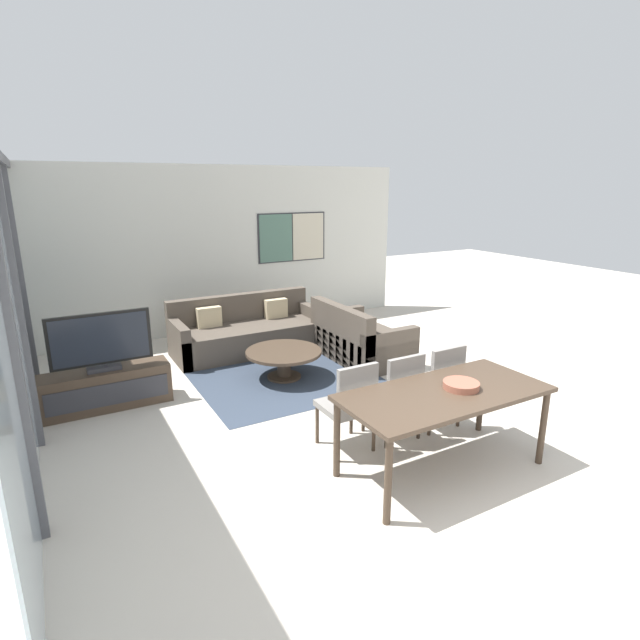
{
  "coord_description": "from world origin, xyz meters",
  "views": [
    {
      "loc": [
        -2.7,
        -2.19,
        2.5
      ],
      "look_at": [
        0.06,
        2.74,
        0.95
      ],
      "focal_mm": 28.0,
      "sensor_mm": 36.0,
      "label": 1
    }
  ],
  "objects_px": {
    "dining_chair_centre": "(397,391)",
    "dining_chair_left": "(350,402)",
    "sofa_side": "(357,341)",
    "sofa_main": "(247,333)",
    "coffee_table": "(284,357)",
    "television": "(101,342)",
    "dining_table": "(445,399)",
    "tv_console": "(107,389)",
    "dining_chair_right": "(439,381)",
    "fruit_bowl": "(461,385)"
  },
  "relations": [
    {
      "from": "dining_table",
      "to": "television",
      "type": "bearing_deg",
      "value": 130.61
    },
    {
      "from": "coffee_table",
      "to": "dining_chair_right",
      "type": "relative_size",
      "value": 1.1
    },
    {
      "from": "sofa_main",
      "to": "sofa_side",
      "type": "distance_m",
      "value": 1.73
    },
    {
      "from": "sofa_main",
      "to": "dining_chair_right",
      "type": "xyz_separation_m",
      "value": [
        0.83,
        -3.36,
        0.24
      ]
    },
    {
      "from": "sofa_side",
      "to": "television",
      "type": "bearing_deg",
      "value": 89.58
    },
    {
      "from": "dining_chair_left",
      "to": "fruit_bowl",
      "type": "xyz_separation_m",
      "value": [
        0.7,
        -0.7,
        0.28
      ]
    },
    {
      "from": "coffee_table",
      "to": "dining_chair_centre",
      "type": "xyz_separation_m",
      "value": [
        0.29,
        -2.02,
        0.22
      ]
    },
    {
      "from": "dining_chair_centre",
      "to": "fruit_bowl",
      "type": "xyz_separation_m",
      "value": [
        0.16,
        -0.68,
        0.28
      ]
    },
    {
      "from": "sofa_side",
      "to": "dining_chair_right",
      "type": "height_order",
      "value": "dining_chair_right"
    },
    {
      "from": "sofa_side",
      "to": "dining_chair_left",
      "type": "relative_size",
      "value": 1.65
    },
    {
      "from": "coffee_table",
      "to": "dining_chair_left",
      "type": "height_order",
      "value": "dining_chair_left"
    },
    {
      "from": "television",
      "to": "dining_chair_centre",
      "type": "distance_m",
      "value": 3.3
    },
    {
      "from": "sofa_main",
      "to": "coffee_table",
      "type": "distance_m",
      "value": 1.33
    },
    {
      "from": "coffee_table",
      "to": "dining_chair_left",
      "type": "distance_m",
      "value": 2.03
    },
    {
      "from": "tv_console",
      "to": "dining_table",
      "type": "relative_size",
      "value": 0.75
    },
    {
      "from": "sofa_side",
      "to": "fruit_bowl",
      "type": "xyz_separation_m",
      "value": [
        -0.8,
        -2.85,
        0.52
      ]
    },
    {
      "from": "coffee_table",
      "to": "dining_chair_centre",
      "type": "relative_size",
      "value": 1.1
    },
    {
      "from": "coffee_table",
      "to": "dining_chair_left",
      "type": "relative_size",
      "value": 1.1
    },
    {
      "from": "tv_console",
      "to": "sofa_main",
      "type": "relative_size",
      "value": 0.61
    },
    {
      "from": "tv_console",
      "to": "dining_table",
      "type": "bearing_deg",
      "value": -49.38
    },
    {
      "from": "dining_table",
      "to": "sofa_side",
      "type": "bearing_deg",
      "value": 71.12
    },
    {
      "from": "sofa_side",
      "to": "dining_chair_centre",
      "type": "distance_m",
      "value": 2.39
    },
    {
      "from": "tv_console",
      "to": "dining_chair_right",
      "type": "distance_m",
      "value": 3.72
    },
    {
      "from": "sofa_side",
      "to": "dining_chair_left",
      "type": "distance_m",
      "value": 2.64
    },
    {
      "from": "sofa_main",
      "to": "dining_table",
      "type": "relative_size",
      "value": 1.22
    },
    {
      "from": "sofa_main",
      "to": "dining_chair_right",
      "type": "bearing_deg",
      "value": -76.12
    },
    {
      "from": "dining_chair_right",
      "to": "sofa_side",
      "type": "bearing_deg",
      "value": 78.86
    },
    {
      "from": "coffee_table",
      "to": "tv_console",
      "type": "bearing_deg",
      "value": 175.45
    },
    {
      "from": "coffee_table",
      "to": "dining_chair_left",
      "type": "bearing_deg",
      "value": -97.13
    },
    {
      "from": "dining_table",
      "to": "dining_chair_centre",
      "type": "relative_size",
      "value": 2.05
    },
    {
      "from": "dining_chair_left",
      "to": "sofa_side",
      "type": "bearing_deg",
      "value": 54.98
    },
    {
      "from": "dining_table",
      "to": "fruit_bowl",
      "type": "xyz_separation_m",
      "value": [
        0.16,
        -0.02,
        0.11
      ]
    },
    {
      "from": "sofa_side",
      "to": "fruit_bowl",
      "type": "height_order",
      "value": "sofa_side"
    },
    {
      "from": "coffee_table",
      "to": "fruit_bowl",
      "type": "relative_size",
      "value": 3.16
    },
    {
      "from": "fruit_bowl",
      "to": "sofa_main",
      "type": "bearing_deg",
      "value": 96.42
    },
    {
      "from": "dining_table",
      "to": "dining_chair_centre",
      "type": "xyz_separation_m",
      "value": [
        0.0,
        0.66,
        -0.18
      ]
    },
    {
      "from": "dining_chair_centre",
      "to": "dining_chair_left",
      "type": "bearing_deg",
      "value": 177.94
    },
    {
      "from": "sofa_main",
      "to": "dining_chair_left",
      "type": "bearing_deg",
      "value": -94.3
    },
    {
      "from": "sofa_main",
      "to": "fruit_bowl",
      "type": "relative_size",
      "value": 7.19
    },
    {
      "from": "sofa_main",
      "to": "dining_table",
      "type": "height_order",
      "value": "sofa_main"
    },
    {
      "from": "television",
      "to": "dining_table",
      "type": "distance_m",
      "value": 3.76
    },
    {
      "from": "dining_table",
      "to": "tv_console",
      "type": "bearing_deg",
      "value": 130.62
    },
    {
      "from": "dining_table",
      "to": "dining_chair_right",
      "type": "xyz_separation_m",
      "value": [
        0.54,
        0.66,
        -0.18
      ]
    },
    {
      "from": "sofa_side",
      "to": "dining_chair_centre",
      "type": "xyz_separation_m",
      "value": [
        -0.97,
        -2.17,
        0.24
      ]
    },
    {
      "from": "dining_table",
      "to": "dining_chair_right",
      "type": "height_order",
      "value": "dining_chair_right"
    },
    {
      "from": "coffee_table",
      "to": "dining_table",
      "type": "relative_size",
      "value": 0.54
    },
    {
      "from": "television",
      "to": "dining_table",
      "type": "relative_size",
      "value": 0.58
    },
    {
      "from": "dining_chair_left",
      "to": "dining_chair_right",
      "type": "xyz_separation_m",
      "value": [
        1.08,
        -0.02,
        0.0
      ]
    },
    {
      "from": "dining_chair_right",
      "to": "fruit_bowl",
      "type": "height_order",
      "value": "dining_chair_right"
    },
    {
      "from": "television",
      "to": "dining_chair_left",
      "type": "bearing_deg",
      "value": -48.78
    }
  ]
}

